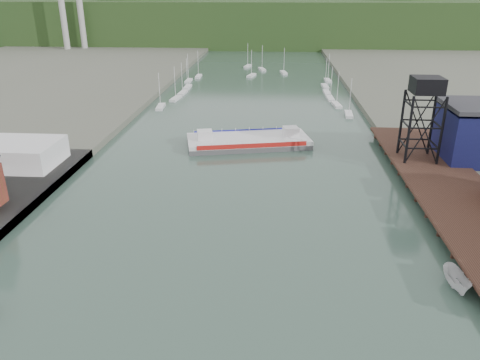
# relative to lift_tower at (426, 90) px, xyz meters

# --- Properties ---
(east_pier) EXTENTS (14.00, 70.00, 2.45)m
(east_pier) POSITION_rel_lift_tower_xyz_m (2.00, -13.00, -13.75)
(east_pier) COLOR black
(east_pier) RESTS_ON ground
(white_shed) EXTENTS (18.00, 12.00, 4.50)m
(white_shed) POSITION_rel_lift_tower_xyz_m (-79.00, -8.00, -11.80)
(white_shed) COLOR silver
(white_shed) RESTS_ON west_quay
(lift_tower) EXTENTS (6.50, 6.50, 16.00)m
(lift_tower) POSITION_rel_lift_tower_xyz_m (0.00, 0.00, 0.00)
(lift_tower) COLOR black
(lift_tower) RESTS_ON east_pier
(marina_sailboats) EXTENTS (57.71, 92.65, 0.90)m
(marina_sailboats) POSITION_rel_lift_tower_xyz_m (-34.92, 80.46, -15.30)
(marina_sailboats) COLOR silver
(marina_sailboats) RESTS_ON ground
(distant_hills) EXTENTS (500.00, 120.00, 80.00)m
(distant_hills) POSITION_rel_lift_tower_xyz_m (-38.98, 243.35, -5.27)
(distant_hills) COLOR #1B3316
(distant_hills) RESTS_ON ground
(chain_ferry) EXTENTS (29.19, 16.67, 3.95)m
(chain_ferry) POSITION_rel_lift_tower_xyz_m (-34.17, 11.99, -14.51)
(chain_ferry) COLOR #4B4B4E
(chain_ferry) RESTS_ON ground
(motorboat) EXTENTS (2.42, 5.89, 2.24)m
(motorboat) POSITION_rel_lift_tower_xyz_m (-6.07, -41.07, -14.53)
(motorboat) COLOR silver
(motorboat) RESTS_ON ground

